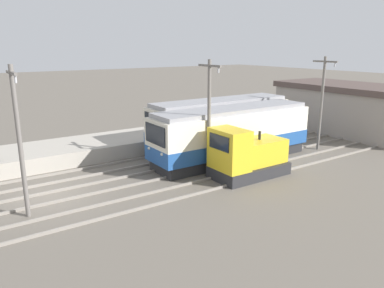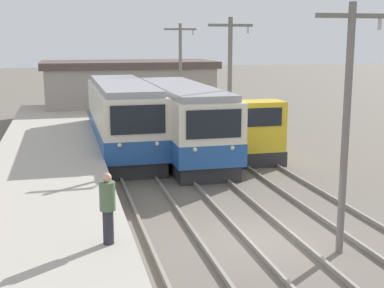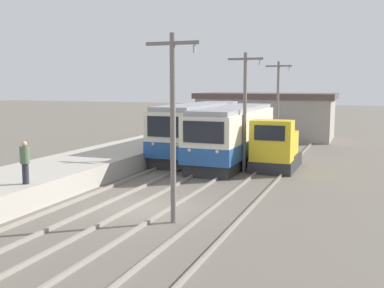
# 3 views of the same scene
# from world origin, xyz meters

# --- Properties ---
(ground_plane) EXTENTS (200.00, 200.00, 0.00)m
(ground_plane) POSITION_xyz_m (0.00, 0.00, 0.00)
(ground_plane) COLOR #665E54
(platform_left) EXTENTS (4.50, 54.00, 0.99)m
(platform_left) POSITION_xyz_m (-6.25, 0.00, 0.50)
(platform_left) COLOR #ADA599
(platform_left) RESTS_ON ground
(track_left) EXTENTS (1.54, 60.00, 0.14)m
(track_left) POSITION_xyz_m (-2.60, 0.00, 0.07)
(track_left) COLOR gray
(track_left) RESTS_ON ground
(track_center) EXTENTS (1.54, 60.00, 0.14)m
(track_center) POSITION_xyz_m (0.20, 0.00, 0.07)
(track_center) COLOR gray
(track_center) RESTS_ON ground
(track_right) EXTENTS (1.54, 60.00, 0.14)m
(track_right) POSITION_xyz_m (3.20, 0.00, 0.07)
(track_right) COLOR gray
(track_right) RESTS_ON ground
(commuter_train_left) EXTENTS (2.84, 11.32, 3.67)m
(commuter_train_left) POSITION_xyz_m (-2.60, 12.99, 1.71)
(commuter_train_left) COLOR #28282B
(commuter_train_left) RESTS_ON ground
(commuter_train_center) EXTENTS (2.84, 11.68, 3.57)m
(commuter_train_center) POSITION_xyz_m (0.20, 11.79, 1.66)
(commuter_train_center) COLOR #28282B
(commuter_train_center) RESTS_ON ground
(shunting_locomotive) EXTENTS (2.40, 4.60, 3.00)m
(shunting_locomotive) POSITION_xyz_m (3.20, 10.35, 1.21)
(shunting_locomotive) COLOR #28282B
(shunting_locomotive) RESTS_ON ground
(catenary_mast_near) EXTENTS (2.00, 0.20, 6.73)m
(catenary_mast_near) POSITION_xyz_m (1.71, -1.36, 3.68)
(catenary_mast_near) COLOR slate
(catenary_mast_near) RESTS_ON ground
(catenary_mast_mid) EXTENTS (2.00, 0.20, 6.73)m
(catenary_mast_mid) POSITION_xyz_m (1.71, 8.73, 3.68)
(catenary_mast_mid) COLOR slate
(catenary_mast_mid) RESTS_ON ground
(catenary_mast_far) EXTENTS (2.00, 0.20, 6.73)m
(catenary_mast_far) POSITION_xyz_m (1.71, 18.82, 3.68)
(catenary_mast_far) COLOR slate
(catenary_mast_far) RESTS_ON ground
(person_on_platform) EXTENTS (0.38, 0.38, 1.74)m
(person_on_platform) POSITION_xyz_m (-4.62, -1.71, 1.94)
(person_on_platform) COLOR #282833
(person_on_platform) RESTS_ON platform_left
(station_building) EXTENTS (12.60, 6.30, 4.19)m
(station_building) POSITION_xyz_m (-0.68, 26.00, 2.12)
(station_building) COLOR gray
(station_building) RESTS_ON ground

